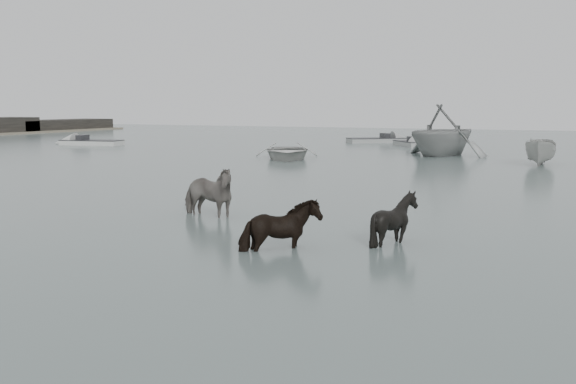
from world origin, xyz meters
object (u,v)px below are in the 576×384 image
(pony_black, at_px, (395,212))
(pony_pinto, at_px, (207,187))
(pony_dark, at_px, (281,217))
(rowboat_lead, at_px, (287,150))

(pony_black, bearing_deg, pony_pinto, 52.35)
(pony_dark, height_order, rowboat_lead, pony_dark)
(pony_pinto, xyz_separation_m, rowboat_lead, (-5.83, 17.97, -0.29))
(pony_pinto, distance_m, pony_dark, 4.51)
(pony_pinto, relative_size, pony_black, 1.40)
(pony_dark, relative_size, pony_black, 1.03)
(pony_pinto, height_order, pony_dark, pony_pinto)
(pony_dark, distance_m, pony_black, 2.55)
(pony_pinto, bearing_deg, rowboat_lead, 27.52)
(pony_pinto, height_order, pony_black, pony_pinto)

